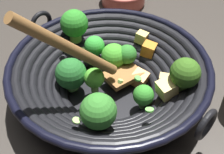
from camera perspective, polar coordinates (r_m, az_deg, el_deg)
ground_plane at (r=0.61m, az=-0.47°, el=-3.26°), size 4.00×4.00×0.00m
wok at (r=0.57m, az=-0.53°, el=0.54°), size 0.37×0.40×0.24m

